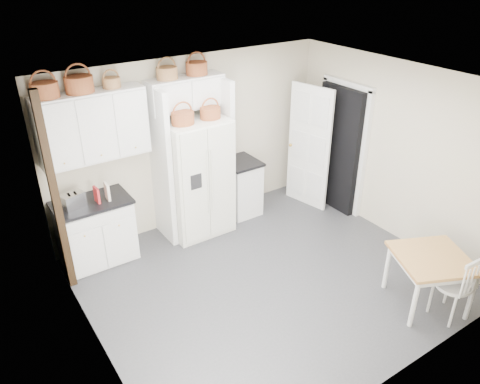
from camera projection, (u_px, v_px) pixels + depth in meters
floor at (268, 278)px, 6.25m from camera, size 4.50×4.50×0.00m
ceiling at (275, 86)px, 5.04m from camera, size 4.50×4.50×0.00m
wall_back at (192, 142)px, 7.12m from camera, size 4.50×0.00×4.50m
wall_left at (87, 253)px, 4.54m from camera, size 0.00×4.00×4.00m
wall_right at (395, 152)px, 6.76m from camera, size 0.00×4.00×4.00m
refrigerator at (196, 177)px, 6.96m from camera, size 0.93×0.75×1.79m
base_cab_left at (96, 232)px, 6.45m from camera, size 0.96×0.61×0.89m
base_cab_right at (240, 188)px, 7.64m from camera, size 0.50×0.60×0.88m
dining_table at (427, 280)px, 5.68m from camera, size 1.10×1.10×0.69m
windsor_chair at (454, 284)px, 5.43m from camera, size 0.46×0.42×0.91m
counter_left at (91, 202)px, 6.23m from camera, size 1.00×0.65×0.04m
counter_right at (240, 162)px, 7.43m from camera, size 0.54×0.64×0.04m
toaster at (73, 201)px, 6.02m from camera, size 0.32×0.24×0.20m
cookbook_red at (97, 195)px, 6.15m from camera, size 0.04×0.15×0.22m
cookbook_cream at (107, 191)px, 6.21m from camera, size 0.04×0.16×0.24m
basket_upper_a at (45, 90)px, 5.48m from camera, size 0.33×0.33×0.18m
basket_upper_b at (79, 84)px, 5.68m from camera, size 0.35×0.35×0.20m
basket_upper_c at (112, 83)px, 5.89m from camera, size 0.23×0.23×0.13m
basket_bridge_a at (167, 73)px, 6.27m from camera, size 0.29×0.29×0.16m
basket_bridge_b at (197, 68)px, 6.49m from camera, size 0.31×0.31×0.18m
basket_fridge_a at (183, 118)px, 6.33m from camera, size 0.32×0.32×0.17m
basket_fridge_b at (210, 113)px, 6.54m from camera, size 0.30×0.30×0.16m
upper_cabinet at (93, 126)px, 5.97m from camera, size 1.40×0.34×0.90m
bridge_cabinet at (185, 93)px, 6.54m from camera, size 1.12×0.34×0.45m
fridge_panel_left at (162, 168)px, 6.64m from camera, size 0.08×0.60×2.30m
fridge_panel_right at (222, 152)px, 7.15m from camera, size 0.08×0.60×2.30m
trim_post at (55, 197)px, 5.55m from camera, size 0.09×0.09×2.60m
doorway_void at (339, 149)px, 7.58m from camera, size 0.18×0.85×2.05m
door_slab at (309, 147)px, 7.65m from camera, size 0.21×0.79×2.05m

